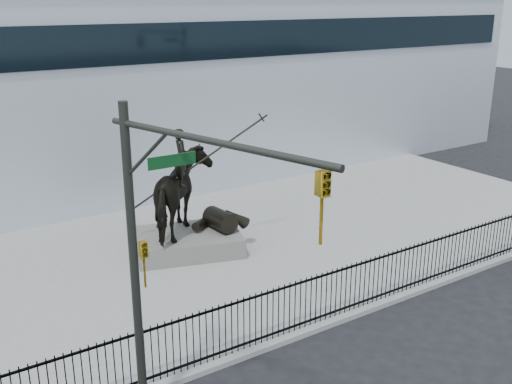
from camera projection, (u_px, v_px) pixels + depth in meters
ground at (385, 333)px, 16.44m from camera, size 120.00×120.00×0.00m
plaza at (248, 246)px, 21.98m from camera, size 30.00×12.00×0.15m
building at (112, 84)px, 30.93m from camera, size 44.00×14.00×9.00m
picket_fence at (356, 286)px, 17.16m from camera, size 22.10×0.10×1.50m
statue_plinth at (188, 242)px, 21.25m from camera, size 4.23×3.48×0.68m
equestrian_statue at (188, 195)px, 20.72m from camera, size 4.49×3.49×3.96m
traffic_signal_left at (163, 264)px, 11.17m from camera, size 1.52×4.84×7.00m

